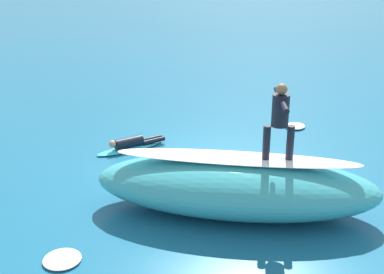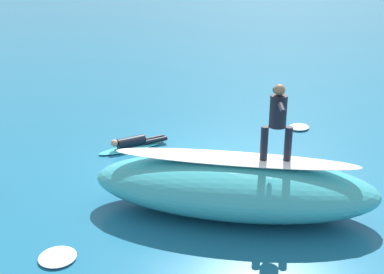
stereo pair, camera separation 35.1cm
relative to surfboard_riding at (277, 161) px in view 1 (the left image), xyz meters
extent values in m
plane|color=#196084|center=(1.60, -2.87, -1.31)|extent=(120.00, 120.00, 0.00)
ellipsoid|color=teal|center=(0.84, -0.21, -0.67)|extent=(6.66, 3.70, 1.27)
ellipsoid|color=white|center=(0.84, -0.21, 0.00)|extent=(5.39, 2.05, 0.08)
ellipsoid|color=#33B2D1|center=(0.00, 0.00, 0.00)|extent=(2.05, 0.69, 0.08)
cylinder|color=black|center=(0.25, -0.03, 0.42)|extent=(0.16, 0.16, 0.75)
cylinder|color=black|center=(-0.25, 0.03, 0.42)|extent=(0.16, 0.16, 0.75)
cylinder|color=black|center=(0.00, 0.00, 1.13)|extent=(0.40, 0.40, 0.68)
sphere|color=#936B4C|center=(0.00, 0.00, 1.59)|extent=(0.23, 0.23, 0.23)
cylinder|color=black|center=(0.06, 0.48, 1.37)|extent=(0.18, 0.62, 0.11)
cylinder|color=black|center=(-0.06, -0.48, 1.37)|extent=(0.18, 0.62, 0.11)
ellipsoid|color=#33B2D1|center=(3.30, -4.07, -1.27)|extent=(2.03, 1.36, 0.08)
cylinder|color=black|center=(3.30, -4.07, -1.08)|extent=(0.89, 0.65, 0.30)
sphere|color=tan|center=(3.76, -3.84, -1.02)|extent=(0.21, 0.21, 0.21)
cylinder|color=black|center=(2.65, -4.50, -1.16)|extent=(0.69, 0.44, 0.13)
cylinder|color=black|center=(2.57, -4.34, -1.16)|extent=(0.69, 0.44, 0.13)
ellipsoid|color=white|center=(0.12, -2.14, -1.23)|extent=(0.98, 1.02, 0.14)
ellipsoid|color=white|center=(4.47, 1.40, -1.26)|extent=(0.81, 0.83, 0.08)
ellipsoid|color=white|center=(-2.04, -5.45, -1.25)|extent=(0.94, 0.94, 0.11)
camera|label=1|loc=(2.77, 9.93, 4.48)|focal=48.25mm
camera|label=2|loc=(2.43, 9.96, 4.48)|focal=48.25mm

